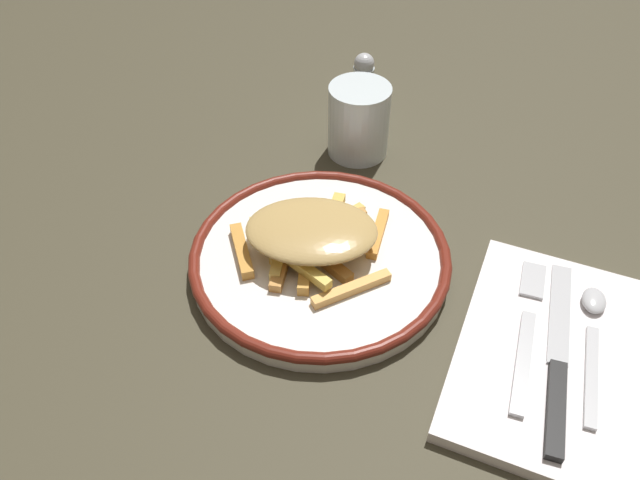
# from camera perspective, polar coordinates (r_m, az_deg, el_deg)

# --- Properties ---
(ground_plane) EXTENTS (2.60, 2.60, 0.00)m
(ground_plane) POSITION_cam_1_polar(r_m,az_deg,el_deg) (0.64, 0.00, -2.35)
(ground_plane) COLOR #413C2B
(plate) EXTENTS (0.26, 0.26, 0.02)m
(plate) POSITION_cam_1_polar(r_m,az_deg,el_deg) (0.63, 0.00, -1.62)
(plate) COLOR white
(plate) RESTS_ON ground_plane
(fries_heap) EXTENTS (0.18, 0.15, 0.04)m
(fries_heap) POSITION_cam_1_polar(r_m,az_deg,el_deg) (0.61, -0.73, 0.54)
(fries_heap) COLOR #E2C352
(fries_heap) RESTS_ON plate
(napkin) EXTENTS (0.18, 0.24, 0.01)m
(napkin) POSITION_cam_1_polar(r_m,az_deg,el_deg) (0.60, 20.74, -9.98)
(napkin) COLOR white
(napkin) RESTS_ON ground_plane
(fork) EXTENTS (0.02, 0.18, 0.00)m
(fork) POSITION_cam_1_polar(r_m,az_deg,el_deg) (0.59, 18.40, -7.92)
(fork) COLOR silver
(fork) RESTS_ON napkin
(knife) EXTENTS (0.03, 0.21, 0.01)m
(knife) POSITION_cam_1_polar(r_m,az_deg,el_deg) (0.58, 20.92, -10.88)
(knife) COLOR black
(knife) RESTS_ON napkin
(spoon) EXTENTS (0.02, 0.15, 0.01)m
(spoon) POSITION_cam_1_polar(r_m,az_deg,el_deg) (0.61, 23.72, -7.41)
(spoon) COLOR silver
(spoon) RESTS_ON napkin
(water_glass) EXTENTS (0.07, 0.07, 0.09)m
(water_glass) POSITION_cam_1_polar(r_m,az_deg,el_deg) (0.76, 3.56, 10.86)
(water_glass) COLOR silver
(water_glass) RESTS_ON ground_plane
(salt_shaker) EXTENTS (0.03, 0.03, 0.07)m
(salt_shaker) POSITION_cam_1_polar(r_m,az_deg,el_deg) (0.87, 3.99, 14.70)
(salt_shaker) COLOR silver
(salt_shaker) RESTS_ON ground_plane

